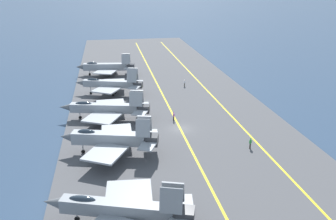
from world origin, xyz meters
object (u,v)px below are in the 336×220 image
at_px(parked_jet_fourth, 111,84).
at_px(parked_jet_second, 111,138).
at_px(parked_jet_third, 106,108).
at_px(parked_jet_nearest, 121,209).
at_px(crew_purple_vest, 174,116).
at_px(parked_jet_fifth, 106,67).
at_px(crew_white_vest, 185,83).
at_px(crew_green_vest, 250,143).

bearing_deg(parked_jet_fourth, parked_jet_second, 178.75).
relative_size(parked_jet_second, parked_jet_third, 0.88).
bearing_deg(parked_jet_third, parked_jet_fourth, -4.28).
distance_m(parked_jet_nearest, crew_purple_vest, 31.20).
bearing_deg(parked_jet_fifth, parked_jet_second, -179.86).
bearing_deg(parked_jet_fourth, crew_white_vest, -79.06).
distance_m(parked_jet_third, crew_purple_vest, 12.93).
xyz_separation_m(parked_jet_nearest, parked_jet_fourth, (47.26, 0.01, 0.46)).
distance_m(parked_jet_fifth, crew_white_vest, 24.09).
distance_m(parked_jet_fifth, crew_green_vest, 54.71).
bearing_deg(parked_jet_third, crew_purple_vest, -102.82).
height_order(crew_white_vest, crew_green_vest, crew_green_vest).
xyz_separation_m(parked_jet_fourth, crew_purple_vest, (-18.23, -11.39, -1.69)).
xyz_separation_m(parked_jet_second, parked_jet_fourth, (30.08, -0.66, -0.05)).
height_order(parked_jet_fourth, crew_green_vest, parked_jet_fourth).
bearing_deg(parked_jet_fifth, crew_purple_vest, -161.54).
xyz_separation_m(parked_jet_second, crew_white_vest, (33.61, -18.92, -1.73)).
bearing_deg(parked_jet_nearest, crew_purple_vest, -21.40).
relative_size(parked_jet_second, parked_jet_fifth, 0.94).
bearing_deg(crew_green_vest, parked_jet_second, 85.36).
distance_m(parked_jet_fifth, crew_purple_vest, 38.45).
bearing_deg(parked_jet_nearest, crew_green_vest, -54.01).
bearing_deg(crew_green_vest, parked_jet_fourth, 33.67).
bearing_deg(parked_jet_nearest, parked_jet_fifth, 0.69).
xyz_separation_m(parked_jet_fifth, crew_green_vest, (-50.07, -21.99, -1.35)).
bearing_deg(parked_jet_fifth, crew_white_vest, -127.65).
bearing_deg(crew_green_vest, parked_jet_nearest, 125.99).
bearing_deg(parked_jet_fourth, parked_jet_nearest, -179.99).
xyz_separation_m(parked_jet_nearest, parked_jet_third, (31.88, 1.16, 0.12)).
xyz_separation_m(parked_jet_nearest, crew_green_vest, (15.40, -21.21, -1.19)).
height_order(parked_jet_second, crew_green_vest, parked_jet_second).
distance_m(parked_jet_nearest, parked_jet_third, 31.90).
bearing_deg(parked_jet_fifth, parked_jet_third, 179.36).
relative_size(parked_jet_fourth, parked_jet_fifth, 0.98).
height_order(parked_jet_second, crew_white_vest, parked_jet_second).
height_order(parked_jet_nearest, crew_green_vest, parked_jet_nearest).
relative_size(parked_jet_fourth, crew_green_vest, 8.81).
bearing_deg(crew_white_vest, parked_jet_second, 150.62).
distance_m(crew_purple_vest, crew_green_vest, 16.80).
distance_m(parked_jet_nearest, crew_green_vest, 26.23).
bearing_deg(parked_jet_second, parked_jet_nearest, -177.77).
bearing_deg(parked_jet_third, parked_jet_fifth, -0.64).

